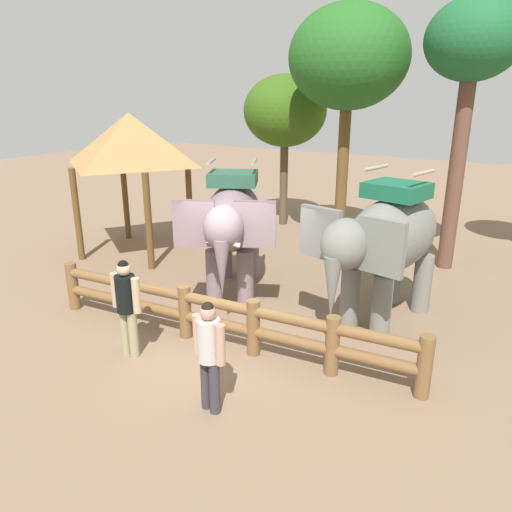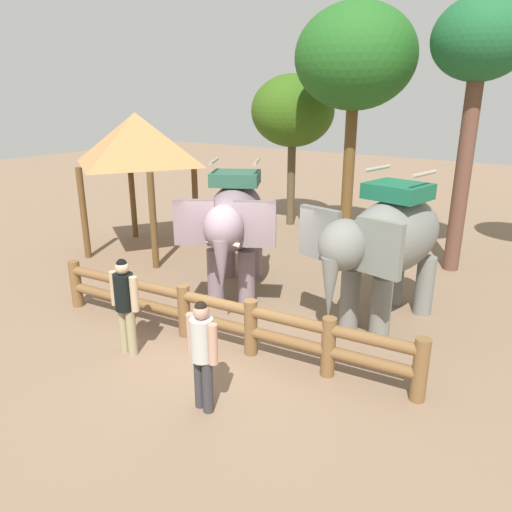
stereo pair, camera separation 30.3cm
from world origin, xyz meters
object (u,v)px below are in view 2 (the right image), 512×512
at_px(tourist_woman_in_black, 202,349).
at_px(tree_far_right, 355,59).
at_px(tree_back_center, 293,112).
at_px(tree_deep_back, 480,49).
at_px(elephant_center, 387,242).
at_px(tourist_man_in_blue, 125,300).
at_px(elephant_near_left, 234,222).
at_px(log_fence, 216,315).
at_px(thatched_shelter, 137,140).

bearing_deg(tourist_woman_in_black, tree_far_right, 101.19).
distance_m(tree_back_center, tree_deep_back, 6.44).
height_order(elephant_center, tourist_man_in_blue, elephant_center).
relative_size(elephant_center, tourist_man_in_blue, 2.07).
height_order(elephant_near_left, elephant_center, elephant_center).
bearing_deg(tree_far_right, log_fence, -84.97).
distance_m(elephant_near_left, elephant_center, 3.47).
xyz_separation_m(elephant_center, tourist_man_in_blue, (-3.34, -3.73, -0.72)).
xyz_separation_m(elephant_near_left, elephant_center, (3.45, 0.36, 0.03)).
bearing_deg(log_fence, tree_far_right, 95.03).
relative_size(tourist_woman_in_black, tree_deep_back, 0.26).
bearing_deg(tree_deep_back, elephant_near_left, -129.44).
height_order(log_fence, tourist_woman_in_black, tourist_woman_in_black).
xyz_separation_m(log_fence, thatched_shelter, (-5.44, 3.28, 2.66)).
relative_size(tree_far_right, tree_deep_back, 1.03).
bearing_deg(elephant_center, tourist_man_in_blue, -131.87).
bearing_deg(log_fence, tree_back_center, 112.05).
distance_m(elephant_center, tourist_man_in_blue, 5.06).
distance_m(tree_back_center, tree_far_right, 3.53).
distance_m(tourist_man_in_blue, tree_far_right, 9.25).
height_order(elephant_center, tree_far_right, tree_far_right).
height_order(log_fence, tree_back_center, tree_back_center).
distance_m(elephant_center, tree_back_center, 8.48).
relative_size(log_fence, tree_deep_back, 1.13).
xyz_separation_m(log_fence, tree_deep_back, (2.58, 6.84, 4.89)).
bearing_deg(tourist_man_in_blue, elephant_center, 48.13).
distance_m(elephant_center, tree_far_right, 6.39).
relative_size(log_fence, tree_back_center, 1.46).
distance_m(tourist_man_in_blue, tree_deep_back, 9.86).
distance_m(elephant_near_left, tree_far_right, 6.05).
bearing_deg(tourist_man_in_blue, thatched_shelter, 134.31).
xyz_separation_m(log_fence, elephant_near_left, (-1.22, 2.21, 1.14)).
bearing_deg(tree_deep_back, tree_back_center, 164.62).
bearing_deg(tree_far_right, thatched_shelter, -142.39).
bearing_deg(tourist_man_in_blue, tree_far_right, 86.51).
distance_m(tourist_woman_in_black, tree_deep_back, 9.71).
xyz_separation_m(elephant_near_left, tree_back_center, (-2.22, 6.28, 2.18)).
bearing_deg(elephant_near_left, tourist_woman_in_black, -59.06).
distance_m(log_fence, tree_back_center, 9.75).
height_order(elephant_center, tree_back_center, tree_back_center).
bearing_deg(tourist_woman_in_black, elephant_near_left, 120.94).
bearing_deg(tourist_man_in_blue, tourist_woman_in_black, -12.53).
height_order(elephant_near_left, tourist_man_in_blue, elephant_near_left).
height_order(tree_back_center, tree_far_right, tree_far_right).
bearing_deg(tree_back_center, tourist_man_in_blue, -76.44).
distance_m(elephant_near_left, tourist_woman_in_black, 4.56).
bearing_deg(tree_far_right, tree_deep_back, -2.79).
bearing_deg(thatched_shelter, tourist_woman_in_black, -36.99).
bearing_deg(log_fence, tree_deep_back, 69.29).
xyz_separation_m(elephant_near_left, tree_far_right, (0.60, 4.78, 3.66)).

